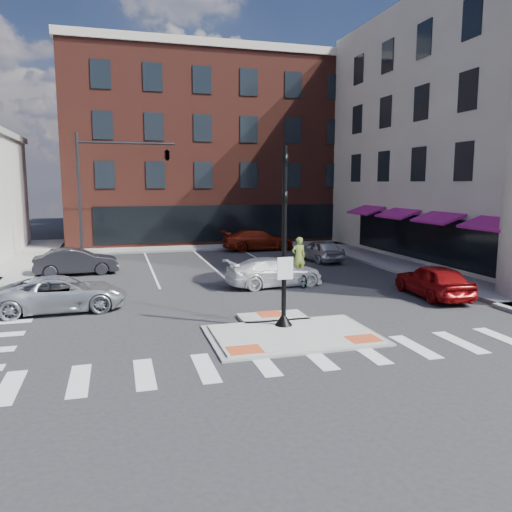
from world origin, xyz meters
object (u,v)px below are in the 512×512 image
object	(u,v)px
bg_car_dark	(77,261)
bg_car_red	(258,240)
bg_car_silver	(320,250)
white_pickup	(274,272)
red_sedan	(433,281)
silver_suv	(62,294)
cyclist	(298,269)

from	to	relation	value
bg_car_dark	bg_car_red	xyz separation A→B (m)	(12.17, 6.89, 0.05)
bg_car_dark	bg_car_silver	bearing A→B (deg)	-90.83
white_pickup	bg_car_dark	distance (m)	10.99
red_sedan	silver_suv	bearing A→B (deg)	-3.31
silver_suv	bg_car_red	bearing A→B (deg)	-41.96
silver_suv	red_sedan	world-z (taller)	red_sedan
red_sedan	bg_car_dark	world-z (taller)	red_sedan
white_pickup	bg_car_silver	bearing A→B (deg)	-43.33
silver_suv	white_pickup	bearing A→B (deg)	-79.33
silver_suv	bg_car_dark	xyz separation A→B (m)	(-0.01, 8.00, 0.04)
bg_car_silver	cyclist	xyz separation A→B (m)	(-4.00, -6.83, 0.11)
cyclist	bg_car_silver	bearing A→B (deg)	-122.84
red_sedan	white_pickup	bearing A→B (deg)	-31.10
white_pickup	bg_car_red	world-z (taller)	bg_car_red
bg_car_silver	cyclist	distance (m)	7.91
silver_suv	bg_car_dark	distance (m)	8.00
bg_car_red	cyclist	distance (m)	13.00
bg_car_silver	bg_car_red	xyz separation A→B (m)	(-2.32, 6.06, 0.08)
white_pickup	bg_car_dark	world-z (taller)	bg_car_dark
cyclist	white_pickup	bearing A→B (deg)	-13.69
white_pickup	red_sedan	bearing A→B (deg)	-130.27
silver_suv	white_pickup	world-z (taller)	white_pickup
bg_car_dark	cyclist	bearing A→B (deg)	-123.87
red_sedan	bg_car_red	bearing A→B (deg)	-75.87
silver_suv	bg_car_silver	world-z (taller)	bg_car_silver
cyclist	bg_car_dark	bearing A→B (deg)	-32.26
bg_car_silver	cyclist	size ratio (longest dim) A/B	1.69
bg_car_red	cyclist	xyz separation A→B (m)	(-1.68, -12.89, 0.03)
bg_car_dark	cyclist	size ratio (longest dim) A/B	1.84
red_sedan	bg_car_red	distance (m)	17.05
silver_suv	bg_car_dark	size ratio (longest dim) A/B	1.12
silver_suv	red_sedan	xyz separation A→B (m)	(15.24, -1.88, 0.05)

